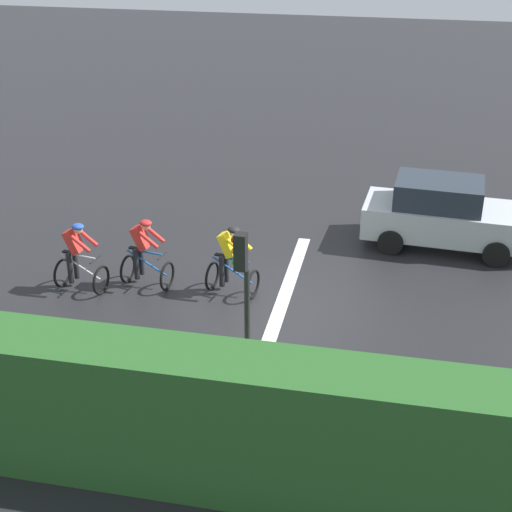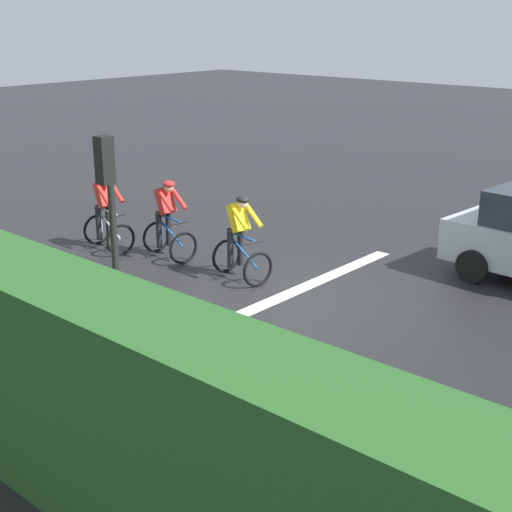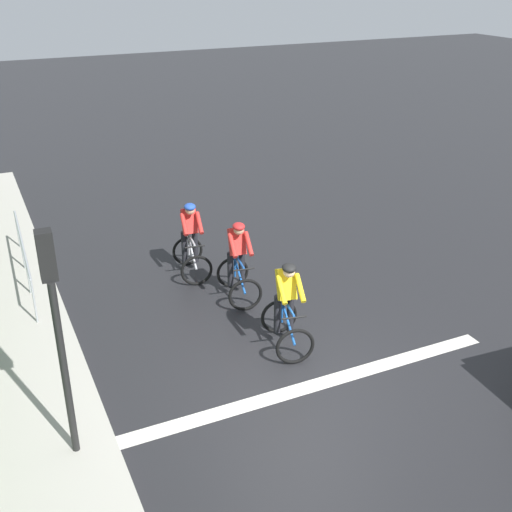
{
  "view_description": "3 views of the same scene",
  "coord_description": "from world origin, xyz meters",
  "views": [
    {
      "loc": [
        -14.25,
        -2.36,
        8.4
      ],
      "look_at": [
        0.42,
        0.68,
        0.93
      ],
      "focal_mm": 52.87,
      "sensor_mm": 36.0,
      "label": 1
    },
    {
      "loc": [
        -9.45,
        -7.76,
        4.87
      ],
      "look_at": [
        -0.09,
        0.49,
        0.72
      ],
      "focal_mm": 51.24,
      "sensor_mm": 36.0,
      "label": 2
    },
    {
      "loc": [
        -4.21,
        -7.21,
        6.25
      ],
      "look_at": [
        0.26,
        2.41,
        1.28
      ],
      "focal_mm": 44.72,
      "sensor_mm": 36.0,
      "label": 3
    }
  ],
  "objects": [
    {
      "name": "cyclist_second",
      "position": [
        0.26,
        3.24,
        0.8
      ],
      "size": [
        0.84,
        1.17,
        1.66
      ],
      "color": "black",
      "rests_on": "ground"
    },
    {
      "name": "road_marking_stop_line",
      "position": [
        0.0,
        0.02,
        0.0
      ],
      "size": [
        7.0,
        0.3,
        0.01
      ],
      "primitive_type": "cube",
      "color": "silver",
      "rests_on": "ground"
    },
    {
      "name": "pedestrian_railing_kerbside",
      "position": [
        -3.54,
        5.59,
        0.8
      ],
      "size": [
        0.16,
        3.74,
        1.03
      ],
      "color": "#999EA3",
      "rests_on": "ground"
    },
    {
      "name": "cyclist_mid",
      "position": [
        0.3,
        1.23,
        0.8
      ],
      "size": [
        0.88,
        1.19,
        1.66
      ],
      "color": "black",
      "rests_on": "ground"
    },
    {
      "name": "traffic_light_near_crossing",
      "position": [
        -3.58,
        0.06,
        2.22
      ],
      "size": [
        0.21,
        0.31,
        3.34
      ],
      "color": "black",
      "rests_on": "ground"
    },
    {
      "name": "ground_plane",
      "position": [
        0.0,
        0.0,
        0.0
      ],
      "size": [
        80.0,
        80.0,
        0.0
      ],
      "primitive_type": "plane",
      "color": "black"
    },
    {
      "name": "cyclist_lead",
      "position": [
        -0.23,
        4.64,
        0.8
      ],
      "size": [
        0.83,
        1.17,
        1.66
      ],
      "color": "black",
      "rests_on": "ground"
    }
  ]
}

